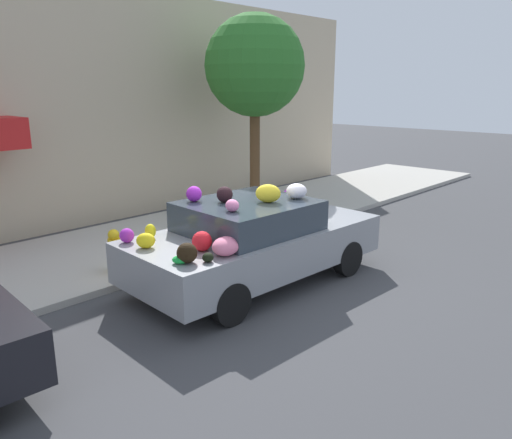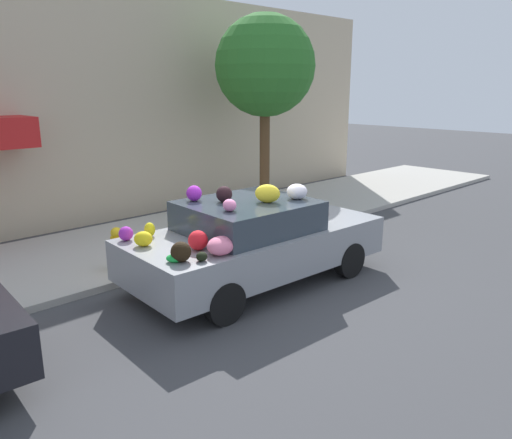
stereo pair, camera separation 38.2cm
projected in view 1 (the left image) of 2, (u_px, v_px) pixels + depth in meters
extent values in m
plane|color=#424244|center=(249.00, 279.00, 7.98)|extent=(60.00, 60.00, 0.00)
cube|color=#B2ADA3|center=(151.00, 241.00, 9.77)|extent=(24.00, 3.20, 0.11)
cube|color=#C6B293|center=(83.00, 108.00, 10.63)|extent=(18.00, 0.30, 5.07)
cylinder|color=brown|center=(255.00, 156.00, 11.90)|extent=(0.24, 0.24, 2.53)
sphere|color=#2D7228|center=(255.00, 66.00, 11.37)|extent=(2.30, 2.30, 2.30)
cylinder|color=gold|center=(115.00, 255.00, 7.94)|extent=(0.20, 0.20, 0.55)
sphere|color=gold|center=(114.00, 235.00, 7.85)|extent=(0.18, 0.18, 0.18)
cube|color=gray|center=(256.00, 246.00, 7.74)|extent=(4.15, 1.98, 0.59)
cube|color=#333D47|center=(248.00, 216.00, 7.49)|extent=(1.90, 1.67, 0.44)
cylinder|color=black|center=(274.00, 237.00, 9.24)|extent=(0.58, 0.20, 0.58)
cylinder|color=black|center=(348.00, 258.00, 8.08)|extent=(0.58, 0.20, 0.58)
cylinder|color=black|center=(158.00, 270.00, 7.54)|extent=(0.58, 0.20, 0.58)
cylinder|color=black|center=(230.00, 304.00, 6.38)|extent=(0.58, 0.20, 0.58)
sphere|color=purple|center=(127.00, 235.00, 6.91)|extent=(0.21, 0.21, 0.20)
sphere|color=black|center=(187.00, 253.00, 6.10)|extent=(0.30, 0.30, 0.26)
sphere|color=purple|center=(291.00, 197.00, 8.99)|extent=(0.46, 0.46, 0.33)
ellipsoid|color=yellow|center=(146.00, 241.00, 6.68)|extent=(0.33, 0.32, 0.21)
ellipsoid|color=pink|center=(226.00, 246.00, 6.39)|extent=(0.50, 0.46, 0.24)
ellipsoid|color=white|center=(296.00, 191.00, 7.62)|extent=(0.44, 0.44, 0.23)
ellipsoid|color=green|center=(181.00, 260.00, 6.10)|extent=(0.27, 0.26, 0.10)
ellipsoid|color=red|center=(318.00, 209.00, 8.52)|extent=(0.27, 0.26, 0.14)
ellipsoid|color=yellow|center=(150.00, 231.00, 7.11)|extent=(0.22, 0.22, 0.21)
sphere|color=red|center=(202.00, 241.00, 6.55)|extent=(0.38, 0.38, 0.27)
ellipsoid|color=black|center=(208.00, 257.00, 6.14)|extent=(0.21, 0.21, 0.12)
sphere|color=purple|center=(194.00, 194.00, 7.41)|extent=(0.30, 0.30, 0.23)
sphere|color=black|center=(225.00, 194.00, 7.35)|extent=(0.29, 0.29, 0.24)
ellipsoid|color=yellow|center=(268.00, 193.00, 7.35)|extent=(0.40, 0.43, 0.27)
ellipsoid|color=pink|center=(232.00, 205.00, 6.82)|extent=(0.24, 0.26, 0.17)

